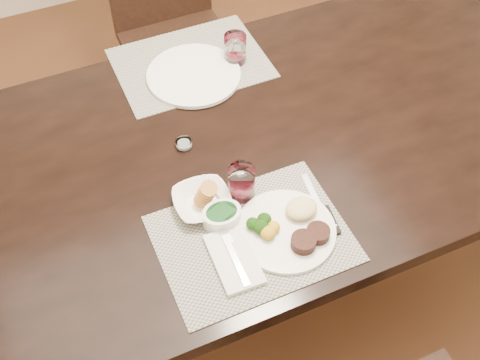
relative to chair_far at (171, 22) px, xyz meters
name	(u,v)px	position (x,y,z in m)	size (l,w,h in m)	color
ground_plane	(266,270)	(0.00, -0.93, -0.50)	(4.50, 4.50, 0.00)	#402314
dining_table	(274,154)	(0.00, -0.93, 0.16)	(2.00, 1.00, 0.75)	black
chair_far	(171,22)	(0.00, 0.00, 0.00)	(0.42, 0.42, 0.90)	black
placemat_near	(253,238)	(-0.20, -1.23, 0.25)	(0.46, 0.34, 0.00)	gray
placemat_far	(191,63)	(-0.11, -0.55, 0.25)	(0.46, 0.34, 0.00)	gray
dinner_plate	(291,228)	(-0.11, -1.25, 0.26)	(0.25, 0.25, 0.04)	white
napkin_fork	(234,259)	(-0.27, -1.27, 0.26)	(0.10, 0.18, 0.02)	silver
steak_knife	(327,213)	(0.00, -1.24, 0.26)	(0.03, 0.21, 0.01)	white
cracker_bowl	(202,201)	(-0.28, -1.09, 0.27)	(0.15, 0.15, 0.06)	white
sauce_ramekin	(222,215)	(-0.25, -1.15, 0.27)	(0.10, 0.15, 0.08)	white
wine_glass_near	(241,184)	(-0.17, -1.09, 0.29)	(0.07, 0.07, 0.09)	silver
far_plate	(194,75)	(-0.12, -0.62, 0.26)	(0.29, 0.29, 0.01)	white
wine_glass_far	(235,50)	(0.02, -0.60, 0.29)	(0.07, 0.07, 0.09)	silver
salt_cellar	(184,144)	(-0.25, -0.87, 0.26)	(0.05, 0.05, 0.02)	silver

